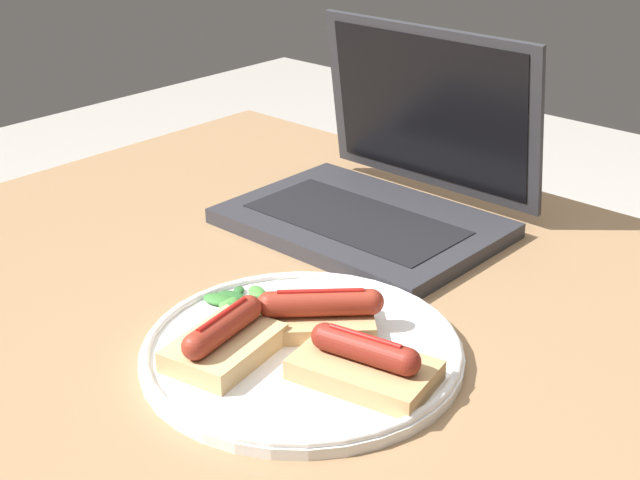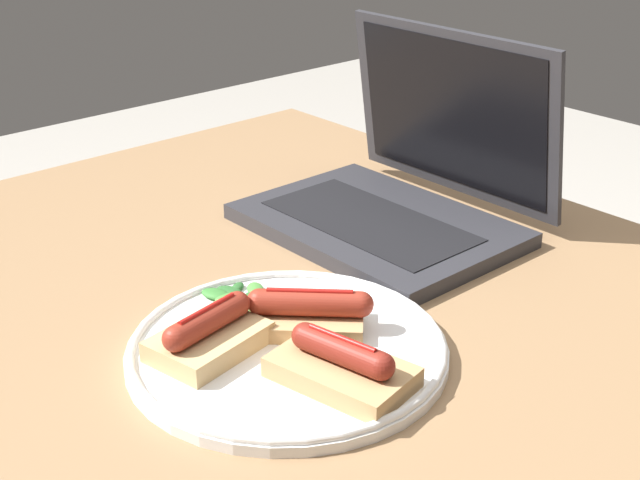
% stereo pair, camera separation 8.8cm
% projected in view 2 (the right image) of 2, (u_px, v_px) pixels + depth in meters
% --- Properties ---
extents(desk, '(1.08, 0.80, 0.75)m').
position_uv_depth(desk, '(330.00, 382.00, 0.94)').
color(desk, '#93704C').
rests_on(desk, ground_plane).
extents(laptop, '(0.31, 0.25, 0.22)m').
position_uv_depth(laptop, '(399.00, 192.00, 1.04)').
color(laptop, '#2D2D33').
rests_on(laptop, desk).
extents(plate, '(0.29, 0.29, 0.02)m').
position_uv_depth(plate, '(287.00, 348.00, 0.79)').
color(plate, white).
rests_on(plate, desk).
extents(sausage_toast_left, '(0.11, 0.11, 0.04)m').
position_uv_depth(sausage_toast_left, '(310.00, 312.00, 0.81)').
color(sausage_toast_left, tan).
rests_on(sausage_toast_left, plate).
extents(sausage_toast_middle, '(0.09, 0.11, 0.04)m').
position_uv_depth(sausage_toast_middle, '(208.00, 335.00, 0.78)').
color(sausage_toast_middle, tan).
rests_on(sausage_toast_middle, plate).
extents(sausage_toast_right, '(0.13, 0.09, 0.04)m').
position_uv_depth(sausage_toast_right, '(342.00, 365.00, 0.74)').
color(sausage_toast_right, tan).
rests_on(sausage_toast_right, plate).
extents(salad_pile, '(0.08, 0.06, 0.01)m').
position_uv_depth(salad_pile, '(237.00, 297.00, 0.87)').
color(salad_pile, '#2D662D').
rests_on(salad_pile, plate).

